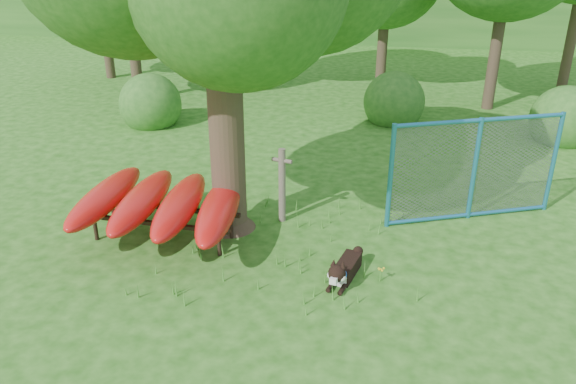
# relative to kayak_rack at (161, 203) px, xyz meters

# --- Properties ---
(ground) EXTENTS (80.00, 80.00, 0.00)m
(ground) POSITION_rel_kayak_rack_xyz_m (2.05, -0.94, -0.72)
(ground) COLOR #1C5410
(ground) RESTS_ON ground
(wooden_post) EXTENTS (0.40, 0.17, 1.47)m
(wooden_post) POSITION_rel_kayak_rack_xyz_m (1.98, 1.10, 0.05)
(wooden_post) COLOR brown
(wooden_post) RESTS_ON ground
(kayak_rack) EXTENTS (2.98, 2.89, 0.95)m
(kayak_rack) POSITION_rel_kayak_rack_xyz_m (0.00, 0.00, 0.00)
(kayak_rack) COLOR black
(kayak_rack) RESTS_ON ground
(husky_dog) EXTENTS (0.52, 1.17, 0.54)m
(husky_dog) POSITION_rel_kayak_rack_xyz_m (3.34, -0.79, -0.53)
(husky_dog) COLOR black
(husky_dog) RESTS_ON ground
(fence_section) EXTENTS (3.24, 1.42, 3.39)m
(fence_section) POSITION_rel_kayak_rack_xyz_m (5.55, 1.86, 0.29)
(fence_section) COLOR teal
(fence_section) RESTS_ON ground
(wildflower_clump) EXTENTS (0.12, 0.11, 0.25)m
(wildflower_clump) POSITION_rel_kayak_rack_xyz_m (3.92, -0.72, -0.52)
(wildflower_clump) COLOR #4A902F
(wildflower_clump) RESTS_ON ground
(shrub_left) EXTENTS (1.80, 1.80, 1.80)m
(shrub_left) POSITION_rel_kayak_rack_xyz_m (-2.95, 6.56, -0.72)
(shrub_left) COLOR #28601F
(shrub_left) RESTS_ON ground
(shrub_right) EXTENTS (1.80, 1.80, 1.80)m
(shrub_right) POSITION_rel_kayak_rack_xyz_m (8.55, 7.06, -0.72)
(shrub_right) COLOR #28601F
(shrub_right) RESTS_ON ground
(shrub_mid) EXTENTS (1.80, 1.80, 1.80)m
(shrub_mid) POSITION_rel_kayak_rack_xyz_m (4.05, 8.06, -0.72)
(shrub_mid) COLOR #28601F
(shrub_mid) RESTS_ON ground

